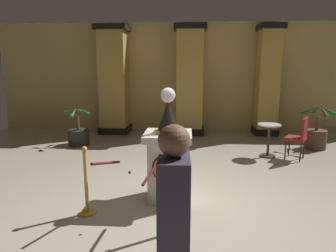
{
  "coord_description": "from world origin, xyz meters",
  "views": [
    {
      "loc": [
        -0.05,
        -4.46,
        2.04
      ],
      "look_at": [
        -0.34,
        -0.05,
        1.17
      ],
      "focal_mm": 31.85,
      "sensor_mm": 36.0,
      "label": 1
    }
  ],
  "objects_px": {
    "cafe_table": "(269,136)",
    "bystander_guest": "(174,232)",
    "stanchion_near": "(87,191)",
    "cafe_chair_red": "(299,135)",
    "potted_palm_right": "(316,136)",
    "pedestal_clock": "(168,158)",
    "potted_palm_left": "(79,134)",
    "stanchion_far": "(179,206)"
  },
  "relations": [
    {
      "from": "pedestal_clock",
      "to": "stanchion_far",
      "type": "relative_size",
      "value": 1.75
    },
    {
      "from": "stanchion_near",
      "to": "cafe_table",
      "type": "relative_size",
      "value": 1.29
    },
    {
      "from": "potted_palm_left",
      "to": "cafe_table",
      "type": "bearing_deg",
      "value": -9.43
    },
    {
      "from": "stanchion_near",
      "to": "stanchion_far",
      "type": "xyz_separation_m",
      "value": [
        1.31,
        -0.37,
        0.0
      ]
    },
    {
      "from": "stanchion_near",
      "to": "bystander_guest",
      "type": "distance_m",
      "value": 2.36
    },
    {
      "from": "potted_palm_right",
      "to": "cafe_chair_red",
      "type": "relative_size",
      "value": 1.21
    },
    {
      "from": "cafe_table",
      "to": "bystander_guest",
      "type": "bearing_deg",
      "value": -111.94
    },
    {
      "from": "bystander_guest",
      "to": "cafe_table",
      "type": "bearing_deg",
      "value": 68.06
    },
    {
      "from": "cafe_table",
      "to": "stanchion_far",
      "type": "bearing_deg",
      "value": -120.31
    },
    {
      "from": "stanchion_far",
      "to": "cafe_table",
      "type": "distance_m",
      "value": 3.9
    },
    {
      "from": "stanchion_far",
      "to": "bystander_guest",
      "type": "bearing_deg",
      "value": -89.99
    },
    {
      "from": "potted_palm_right",
      "to": "cafe_chair_red",
      "type": "bearing_deg",
      "value": -128.45
    },
    {
      "from": "stanchion_near",
      "to": "potted_palm_right",
      "type": "xyz_separation_m",
      "value": [
        4.67,
        3.78,
        -0.01
      ]
    },
    {
      "from": "stanchion_near",
      "to": "cafe_chair_red",
      "type": "relative_size",
      "value": 1.03
    },
    {
      "from": "stanchion_near",
      "to": "potted_palm_left",
      "type": "bearing_deg",
      "value": 111.78
    },
    {
      "from": "stanchion_near",
      "to": "potted_palm_right",
      "type": "relative_size",
      "value": 0.85
    },
    {
      "from": "stanchion_near",
      "to": "potted_palm_left",
      "type": "relative_size",
      "value": 0.95
    },
    {
      "from": "stanchion_near",
      "to": "stanchion_far",
      "type": "distance_m",
      "value": 1.36
    },
    {
      "from": "pedestal_clock",
      "to": "potted_palm_left",
      "type": "xyz_separation_m",
      "value": [
        -2.62,
        3.21,
        -0.4
      ]
    },
    {
      "from": "pedestal_clock",
      "to": "potted_palm_right",
      "type": "distance_m",
      "value": 4.81
    },
    {
      "from": "stanchion_near",
      "to": "potted_palm_right",
      "type": "bearing_deg",
      "value": 39.02
    },
    {
      "from": "pedestal_clock",
      "to": "cafe_chair_red",
      "type": "distance_m",
      "value": 3.56
    },
    {
      "from": "pedestal_clock",
      "to": "cafe_table",
      "type": "height_order",
      "value": "pedestal_clock"
    },
    {
      "from": "stanchion_near",
      "to": "stanchion_far",
      "type": "height_order",
      "value": "stanchion_far"
    },
    {
      "from": "pedestal_clock",
      "to": "potted_palm_left",
      "type": "relative_size",
      "value": 1.67
    },
    {
      "from": "stanchion_near",
      "to": "cafe_table",
      "type": "xyz_separation_m",
      "value": [
        3.27,
        2.99,
        0.14
      ]
    },
    {
      "from": "stanchion_far",
      "to": "bystander_guest",
      "type": "xyz_separation_m",
      "value": [
        0.0,
        -1.52,
        0.54
      ]
    },
    {
      "from": "potted_palm_left",
      "to": "potted_palm_right",
      "type": "height_order",
      "value": "potted_palm_right"
    },
    {
      "from": "stanchion_near",
      "to": "potted_palm_right",
      "type": "height_order",
      "value": "potted_palm_right"
    },
    {
      "from": "pedestal_clock",
      "to": "potted_palm_right",
      "type": "xyz_separation_m",
      "value": [
        3.56,
        3.21,
        -0.34
      ]
    },
    {
      "from": "potted_palm_left",
      "to": "stanchion_far",
      "type": "bearing_deg",
      "value": -55.83
    },
    {
      "from": "bystander_guest",
      "to": "cafe_chair_red",
      "type": "height_order",
      "value": "bystander_guest"
    },
    {
      "from": "stanchion_far",
      "to": "bystander_guest",
      "type": "distance_m",
      "value": 1.61
    },
    {
      "from": "pedestal_clock",
      "to": "cafe_table",
      "type": "distance_m",
      "value": 3.25
    },
    {
      "from": "stanchion_far",
      "to": "cafe_table",
      "type": "xyz_separation_m",
      "value": [
        1.96,
        3.36,
        0.14
      ]
    },
    {
      "from": "stanchion_far",
      "to": "potted_palm_right",
      "type": "height_order",
      "value": "potted_palm_right"
    },
    {
      "from": "pedestal_clock",
      "to": "stanchion_near",
      "type": "height_order",
      "value": "pedestal_clock"
    },
    {
      "from": "potted_palm_left",
      "to": "pedestal_clock",
      "type": "bearing_deg",
      "value": -50.79
    },
    {
      "from": "potted_palm_right",
      "to": "pedestal_clock",
      "type": "bearing_deg",
      "value": -138.02
    },
    {
      "from": "cafe_chair_red",
      "to": "potted_palm_right",
      "type": "bearing_deg",
      "value": 51.55
    },
    {
      "from": "cafe_table",
      "to": "potted_palm_left",
      "type": "bearing_deg",
      "value": 170.57
    },
    {
      "from": "pedestal_clock",
      "to": "cafe_chair_red",
      "type": "height_order",
      "value": "pedestal_clock"
    }
  ]
}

